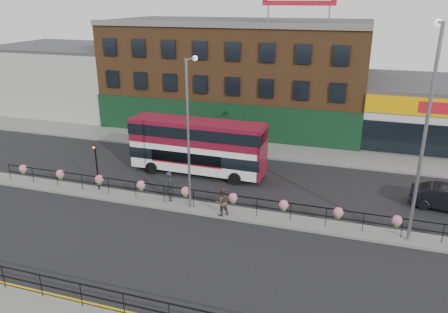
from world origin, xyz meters
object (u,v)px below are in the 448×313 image
(lamp_column_east, at_px, (427,118))
(double_decker_bus, at_px, (198,142))
(pedestrian_b, at_px, (222,202))
(pedestrian_a, at_px, (170,186))
(lamp_column_west, at_px, (189,122))

(lamp_column_east, bearing_deg, double_decker_bus, 159.24)
(pedestrian_b, height_order, lamp_column_east, lamp_column_east)
(double_decker_bus, xyz_separation_m, pedestrian_a, (0.06, -5.08, -1.37))
(pedestrian_b, bearing_deg, double_decker_bus, -96.86)
(double_decker_bus, bearing_deg, pedestrian_b, -57.70)
(pedestrian_a, xyz_separation_m, lamp_column_west, (1.55, -0.27, 4.39))
(double_decker_bus, relative_size, pedestrian_a, 5.21)
(double_decker_bus, xyz_separation_m, lamp_column_west, (1.60, -5.35, 3.02))
(pedestrian_a, xyz_separation_m, lamp_column_east, (14.07, -0.28, 5.68))
(pedestrian_a, height_order, lamp_column_west, lamp_column_west)
(pedestrian_a, relative_size, pedestrian_b, 1.11)
(pedestrian_b, xyz_separation_m, lamp_column_east, (10.33, 0.66, 5.78))
(lamp_column_west, height_order, lamp_column_east, lamp_column_east)
(double_decker_bus, distance_m, pedestrian_a, 5.26)
(double_decker_bus, distance_m, lamp_column_west, 6.35)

